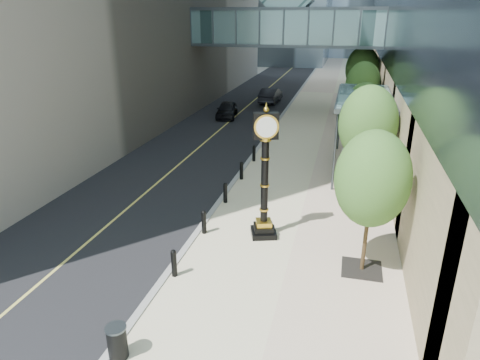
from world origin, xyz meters
name	(u,v)px	position (x,y,z in m)	size (l,w,h in m)	color
ground	(243,307)	(0.00, 0.00, 0.00)	(320.00, 320.00, 0.00)	gray
road	(266,91)	(-7.00, 40.00, 0.01)	(8.00, 180.00, 0.02)	black
sidewalk	(334,93)	(1.00, 40.00, 0.03)	(8.00, 180.00, 0.06)	beige
curb	(299,92)	(-3.00, 40.00, 0.04)	(0.25, 180.00, 0.07)	gray
skywalk	(287,24)	(-3.00, 28.00, 7.71)	(17.00, 4.20, 5.80)	slate
entrance_canopy	(364,98)	(3.48, 14.00, 4.19)	(3.00, 8.00, 4.38)	#383F44
bollard_row	(234,182)	(-2.70, 9.00, 0.51)	(0.20, 16.20, 0.90)	black
street_trees	(365,97)	(3.60, 17.12, 3.70)	(2.88, 28.68, 5.92)	black
street_clock	(265,183)	(-0.28, 4.62, 2.36)	(1.25, 1.25, 5.31)	black
trash_bin	(117,343)	(-2.70, -2.87, 0.51)	(0.52, 0.52, 0.90)	black
pedestrian	(346,157)	(2.80, 13.03, 1.01)	(0.70, 0.46, 1.91)	#B0AAA1
car_near	(227,110)	(-7.63, 25.12, 0.70)	(1.61, 4.00, 1.36)	black
car_far	(271,95)	(-5.10, 32.72, 0.78)	(1.61, 4.61, 1.52)	#232227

